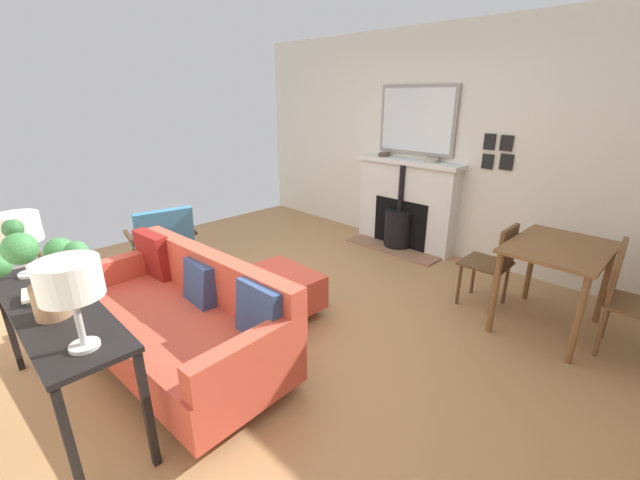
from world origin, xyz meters
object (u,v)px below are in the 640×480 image
at_px(fireplace, 405,209).
at_px(sofa, 182,319).
at_px(dining_chair_by_back_wall, 625,292).
at_px(dining_table, 557,259).
at_px(table_lamp_near_end, 18,230).
at_px(book_stack, 44,293).
at_px(ottoman, 278,290).
at_px(dining_chair_near_fireplace, 495,260).
at_px(armchair_accent, 162,236).
at_px(mantel_bowl_far, 432,160).
at_px(console_table, 57,319).
at_px(potted_plant, 44,269).
at_px(table_lamp_far_end, 70,282).
at_px(mantel_bowl_near, 384,154).

bearing_deg(fireplace, sofa, 4.06).
bearing_deg(dining_chair_by_back_wall, dining_table, -90.78).
height_order(table_lamp_near_end, dining_chair_by_back_wall, table_lamp_near_end).
relative_size(table_lamp_near_end, book_stack, 1.74).
relative_size(ottoman, dining_table, 0.76).
bearing_deg(dining_chair_by_back_wall, ottoman, -57.11).
height_order(table_lamp_near_end, dining_chair_near_fireplace, table_lamp_near_end).
xyz_separation_m(armchair_accent, dining_chair_by_back_wall, (-1.80, 3.93, 0.08)).
distance_m(book_stack, dining_chair_by_back_wall, 4.02).
xyz_separation_m(ottoman, armchair_accent, (0.31, -1.63, 0.19)).
xyz_separation_m(mantel_bowl_far, console_table, (4.04, -0.07, -0.50)).
bearing_deg(ottoman, dining_chair_near_fireplace, 138.59).
height_order(sofa, console_table, sofa).
height_order(potted_plant, dining_chair_near_fireplace, potted_plant).
distance_m(fireplace, dining_chair_by_back_wall, 2.65).
bearing_deg(dining_chair_near_fireplace, table_lamp_far_end, -12.49).
bearing_deg(dining_table, potted_plant, -26.81).
relative_size(ottoman, console_table, 0.46).
relative_size(mantel_bowl_far, ottoman, 0.22).
bearing_deg(table_lamp_near_end, ottoman, 161.75).
relative_size(fireplace, armchair_accent, 1.85).
height_order(sofa, dining_chair_by_back_wall, dining_chair_by_back_wall).
xyz_separation_m(book_stack, dining_chair_near_fireplace, (-3.20, 1.45, -0.30)).
bearing_deg(book_stack, armchair_accent, -132.69).
bearing_deg(table_lamp_near_end, table_lamp_far_end, 90.00).
height_order(ottoman, dining_table, dining_table).
xyz_separation_m(console_table, table_lamp_near_end, (0.00, -0.59, 0.42)).
height_order(fireplace, armchair_accent, fireplace).
bearing_deg(dining_chair_near_fireplace, mantel_bowl_far, -124.77).
bearing_deg(table_lamp_near_end, book_stack, 88.78).
xyz_separation_m(armchair_accent, dining_table, (-1.81, 3.44, 0.20)).
xyz_separation_m(ottoman, dining_chair_by_back_wall, (-1.49, 2.30, 0.28)).
xyz_separation_m(mantel_bowl_far, book_stack, (4.05, -0.22, -0.39)).
bearing_deg(book_stack, table_lamp_near_end, -91.22).
bearing_deg(sofa, dining_chair_by_back_wall, 136.75).
bearing_deg(dining_table, dining_chair_near_fireplace, -90.19).
relative_size(mantel_bowl_far, sofa, 0.08).
xyz_separation_m(table_lamp_near_end, dining_chair_by_back_wall, (-3.18, 2.86, -0.57)).
distance_m(table_lamp_far_end, dining_chair_near_fireplace, 3.32).
bearing_deg(dining_chair_by_back_wall, table_lamp_near_end, -41.98).
distance_m(sofa, console_table, 0.82).
xyz_separation_m(fireplace, console_table, (4.00, 0.24, 0.16)).
relative_size(dining_table, dining_chair_by_back_wall, 1.05).
relative_size(mantel_bowl_far, table_lamp_far_end, 0.35).
bearing_deg(dining_chair_near_fireplace, book_stack, -24.38).
distance_m(mantel_bowl_near, book_stack, 4.09).
bearing_deg(console_table, book_stack, -86.65).
bearing_deg(dining_table, dining_chair_by_back_wall, 89.22).
bearing_deg(console_table, dining_table, 150.72).
bearing_deg(sofa, armchair_accent, -110.74).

